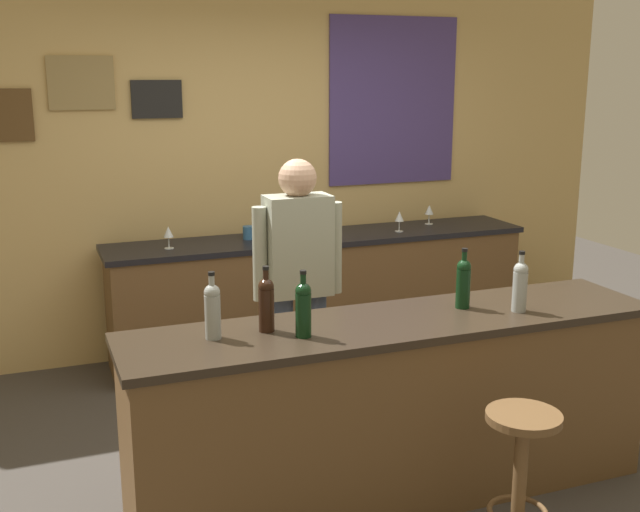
% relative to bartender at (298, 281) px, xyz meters
% --- Properties ---
extents(ground_plane, '(10.00, 10.00, 0.00)m').
position_rel_bartender_xyz_m(ground_plane, '(0.23, -0.37, -0.94)').
color(ground_plane, '#423D38').
extents(back_wall, '(6.00, 0.09, 2.80)m').
position_rel_bartender_xyz_m(back_wall, '(0.24, 1.65, 0.48)').
color(back_wall, tan).
rests_on(back_wall, ground_plane).
extents(bar_counter, '(2.65, 0.60, 0.92)m').
position_rel_bartender_xyz_m(bar_counter, '(0.23, -0.77, -0.47)').
color(bar_counter, brown).
rests_on(bar_counter, ground_plane).
extents(side_counter, '(3.16, 0.56, 0.90)m').
position_rel_bartender_xyz_m(side_counter, '(0.63, 1.28, -0.48)').
color(side_counter, brown).
rests_on(side_counter, ground_plane).
extents(bartender, '(0.52, 0.21, 1.62)m').
position_rel_bartender_xyz_m(bartender, '(0.00, 0.00, 0.00)').
color(bartender, '#384766').
rests_on(bartender, ground_plane).
extents(bar_stool, '(0.32, 0.32, 0.68)m').
position_rel_bartender_xyz_m(bar_stool, '(0.49, -1.45, -0.48)').
color(bar_stool, brown).
rests_on(bar_stool, ground_plane).
extents(wine_bottle_a, '(0.07, 0.07, 0.31)m').
position_rel_bartender_xyz_m(wine_bottle_a, '(-0.66, -0.72, 0.12)').
color(wine_bottle_a, '#999E99').
rests_on(wine_bottle_a, bar_counter).
extents(wine_bottle_b, '(0.07, 0.07, 0.31)m').
position_rel_bartender_xyz_m(wine_bottle_b, '(-0.40, -0.71, 0.12)').
color(wine_bottle_b, black).
rests_on(wine_bottle_b, bar_counter).
extents(wine_bottle_c, '(0.07, 0.07, 0.31)m').
position_rel_bartender_xyz_m(wine_bottle_c, '(-0.27, -0.84, 0.12)').
color(wine_bottle_c, black).
rests_on(wine_bottle_c, bar_counter).
extents(wine_bottle_d, '(0.07, 0.07, 0.31)m').
position_rel_bartender_xyz_m(wine_bottle_d, '(0.62, -0.72, 0.12)').
color(wine_bottle_d, black).
rests_on(wine_bottle_d, bar_counter).
extents(wine_bottle_e, '(0.07, 0.07, 0.31)m').
position_rel_bartender_xyz_m(wine_bottle_e, '(0.85, -0.87, 0.12)').
color(wine_bottle_e, '#999E99').
rests_on(wine_bottle_e, bar_counter).
extents(wine_glass_a, '(0.07, 0.07, 0.16)m').
position_rel_bartender_xyz_m(wine_glass_a, '(-0.50, 1.24, 0.07)').
color(wine_glass_a, silver).
rests_on(wine_glass_a, side_counter).
extents(wine_glass_b, '(0.07, 0.07, 0.16)m').
position_rel_bartender_xyz_m(wine_glass_b, '(1.23, 1.20, 0.07)').
color(wine_glass_b, silver).
rests_on(wine_glass_b, side_counter).
extents(wine_glass_c, '(0.07, 0.07, 0.16)m').
position_rel_bartender_xyz_m(wine_glass_c, '(1.58, 1.37, 0.07)').
color(wine_glass_c, silver).
rests_on(wine_glass_c, side_counter).
extents(coffee_mug, '(0.12, 0.08, 0.09)m').
position_rel_bartender_xyz_m(coffee_mug, '(0.10, 1.34, 0.01)').
color(coffee_mug, '#336699').
rests_on(coffee_mug, side_counter).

